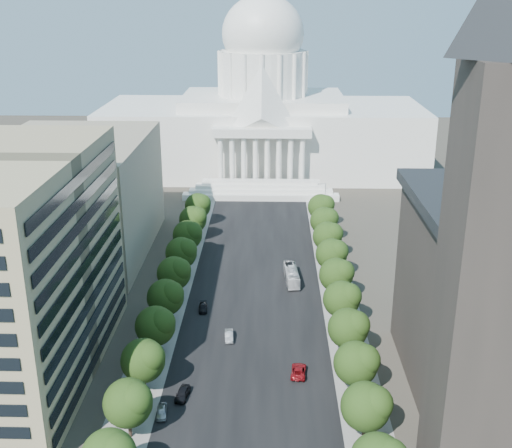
# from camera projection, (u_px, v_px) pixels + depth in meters

# --- Properties ---
(road_asphalt) EXTENTS (30.00, 260.00, 0.01)m
(road_asphalt) POSITION_uv_depth(u_px,v_px,m) (257.00, 267.00, 161.08)
(road_asphalt) COLOR black
(road_asphalt) RESTS_ON ground
(sidewalk_left) EXTENTS (8.00, 260.00, 0.02)m
(sidewalk_left) POSITION_uv_depth(u_px,v_px,m) (181.00, 266.00, 161.52)
(sidewalk_left) COLOR gray
(sidewalk_left) RESTS_ON ground
(sidewalk_right) EXTENTS (8.00, 260.00, 0.02)m
(sidewalk_right) POSITION_uv_depth(u_px,v_px,m) (332.00, 268.00, 160.63)
(sidewalk_right) COLOR gray
(sidewalk_right) RESTS_ON ground
(capitol) EXTENTS (120.00, 56.00, 73.00)m
(capitol) POSITION_uv_depth(u_px,v_px,m) (263.00, 119.00, 243.56)
(capitol) COLOR white
(capitol) RESTS_ON ground
(office_block_left_far) EXTENTS (38.00, 52.00, 30.00)m
(office_block_left_far) POSITION_uv_depth(u_px,v_px,m) (73.00, 197.00, 166.53)
(office_block_left_far) COLOR gray
(office_block_left_far) RESTS_ON ground
(tree_l_b) EXTENTS (7.79, 7.60, 9.97)m
(tree_l_b) POSITION_uv_depth(u_px,v_px,m) (130.00, 402.00, 97.04)
(tree_l_b) COLOR #33261C
(tree_l_b) RESTS_ON ground
(tree_l_c) EXTENTS (7.79, 7.60, 9.97)m
(tree_l_c) POSITION_uv_depth(u_px,v_px,m) (145.00, 360.00, 108.33)
(tree_l_c) COLOR #33261C
(tree_l_c) RESTS_ON ground
(tree_l_d) EXTENTS (7.79, 7.60, 9.97)m
(tree_l_d) POSITION_uv_depth(u_px,v_px,m) (157.00, 325.00, 119.62)
(tree_l_d) COLOR #33261C
(tree_l_d) RESTS_ON ground
(tree_l_e) EXTENTS (7.79, 7.60, 9.97)m
(tree_l_e) POSITION_uv_depth(u_px,v_px,m) (167.00, 296.00, 130.90)
(tree_l_e) COLOR #33261C
(tree_l_e) RESTS_ON ground
(tree_l_f) EXTENTS (7.79, 7.60, 9.97)m
(tree_l_f) POSITION_uv_depth(u_px,v_px,m) (175.00, 272.00, 142.19)
(tree_l_f) COLOR #33261C
(tree_l_f) RESTS_ON ground
(tree_l_g) EXTENTS (7.79, 7.60, 9.97)m
(tree_l_g) POSITION_uv_depth(u_px,v_px,m) (182.00, 252.00, 153.48)
(tree_l_g) COLOR #33261C
(tree_l_g) RESTS_ON ground
(tree_l_h) EXTENTS (7.79, 7.60, 9.97)m
(tree_l_h) POSITION_uv_depth(u_px,v_px,m) (189.00, 234.00, 164.77)
(tree_l_h) COLOR #33261C
(tree_l_h) RESTS_ON ground
(tree_l_i) EXTENTS (7.79, 7.60, 9.97)m
(tree_l_i) POSITION_uv_depth(u_px,v_px,m) (194.00, 219.00, 176.06)
(tree_l_i) COLOR #33261C
(tree_l_i) RESTS_ON ground
(tree_l_j) EXTENTS (7.79, 7.60, 9.97)m
(tree_l_j) POSITION_uv_depth(u_px,v_px,m) (199.00, 205.00, 187.34)
(tree_l_j) COLOR #33261C
(tree_l_j) RESTS_ON ground
(tree_r_b) EXTENTS (7.79, 7.60, 9.97)m
(tree_r_b) POSITION_uv_depth(u_px,v_px,m) (368.00, 406.00, 96.20)
(tree_r_b) COLOR #33261C
(tree_r_b) RESTS_ON ground
(tree_r_c) EXTENTS (7.79, 7.60, 9.97)m
(tree_r_c) POSITION_uv_depth(u_px,v_px,m) (358.00, 362.00, 107.48)
(tree_r_c) COLOR #33261C
(tree_r_c) RESTS_ON ground
(tree_r_d) EXTENTS (7.79, 7.60, 9.97)m
(tree_r_d) POSITION_uv_depth(u_px,v_px,m) (350.00, 327.00, 118.77)
(tree_r_d) COLOR #33261C
(tree_r_d) RESTS_ON ground
(tree_r_e) EXTENTS (7.79, 7.60, 9.97)m
(tree_r_e) POSITION_uv_depth(u_px,v_px,m) (343.00, 298.00, 130.06)
(tree_r_e) COLOR #33261C
(tree_r_e) RESTS_ON ground
(tree_r_f) EXTENTS (7.79, 7.60, 9.97)m
(tree_r_f) POSITION_uv_depth(u_px,v_px,m) (338.00, 274.00, 141.35)
(tree_r_f) COLOR #33261C
(tree_r_f) RESTS_ON ground
(tree_r_g) EXTENTS (7.79, 7.60, 9.97)m
(tree_r_g) POSITION_uv_depth(u_px,v_px,m) (333.00, 253.00, 152.64)
(tree_r_g) COLOR #33261C
(tree_r_g) RESTS_ON ground
(tree_r_h) EXTENTS (7.79, 7.60, 9.97)m
(tree_r_h) POSITION_uv_depth(u_px,v_px,m) (329.00, 235.00, 163.92)
(tree_r_h) COLOR #33261C
(tree_r_h) RESTS_ON ground
(tree_r_i) EXTENTS (7.79, 7.60, 9.97)m
(tree_r_i) POSITION_uv_depth(u_px,v_px,m) (325.00, 220.00, 175.21)
(tree_r_i) COLOR #33261C
(tree_r_i) RESTS_ON ground
(tree_r_j) EXTENTS (7.79, 7.60, 9.97)m
(tree_r_j) POSITION_uv_depth(u_px,v_px,m) (322.00, 206.00, 186.50)
(tree_r_j) COLOR #33261C
(tree_r_j) RESTS_ON ground
(streetlight_b) EXTENTS (2.61, 0.44, 9.00)m
(streetlight_b) POSITION_uv_depth(u_px,v_px,m) (368.00, 368.00, 106.90)
(streetlight_b) COLOR gray
(streetlight_b) RESTS_ON ground
(streetlight_c) EXTENTS (2.61, 0.44, 9.00)m
(streetlight_c) POSITION_uv_depth(u_px,v_px,m) (351.00, 301.00, 130.42)
(streetlight_c) COLOR gray
(streetlight_c) RESTS_ON ground
(streetlight_d) EXTENTS (2.61, 0.44, 9.00)m
(streetlight_d) POSITION_uv_depth(u_px,v_px,m) (339.00, 254.00, 153.94)
(streetlight_d) COLOR gray
(streetlight_d) RESTS_ON ground
(streetlight_e) EXTENTS (2.61, 0.44, 9.00)m
(streetlight_e) POSITION_uv_depth(u_px,v_px,m) (330.00, 219.00, 177.45)
(streetlight_e) COLOR gray
(streetlight_e) RESTS_ON ground
(streetlight_f) EXTENTS (2.61, 0.44, 9.00)m
(streetlight_f) POSITION_uv_depth(u_px,v_px,m) (323.00, 193.00, 200.97)
(streetlight_f) COLOR gray
(streetlight_f) RESTS_ON ground
(car_dark_a) EXTENTS (2.56, 5.00, 1.63)m
(car_dark_a) POSITION_uv_depth(u_px,v_px,m) (182.00, 394.00, 108.70)
(car_dark_a) COLOR black
(car_dark_a) RESTS_ON ground
(car_silver) EXTENTS (2.04, 4.76, 1.53)m
(car_silver) POSITION_uv_depth(u_px,v_px,m) (229.00, 336.00, 127.15)
(car_silver) COLOR #979A9E
(car_silver) RESTS_ON ground
(car_red) EXTENTS (3.13, 5.88, 1.57)m
(car_red) POSITION_uv_depth(u_px,v_px,m) (299.00, 371.00, 115.30)
(car_red) COLOR maroon
(car_red) RESTS_ON ground
(car_dark_b) EXTENTS (2.19, 4.59, 1.29)m
(car_dark_b) POSITION_uv_depth(u_px,v_px,m) (203.00, 308.00, 138.77)
(car_dark_b) COLOR black
(car_dark_b) RESTS_ON ground
(car_parked) EXTENTS (2.13, 4.42, 1.45)m
(car_parked) POSITION_uv_depth(u_px,v_px,m) (162.00, 412.00, 104.15)
(car_parked) COLOR #94969B
(car_parked) RESTS_ON ground
(city_bus) EXTENTS (3.77, 12.07, 3.31)m
(city_bus) POSITION_uv_depth(u_px,v_px,m) (292.00, 275.00, 152.54)
(city_bus) COLOR silver
(city_bus) RESTS_ON ground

